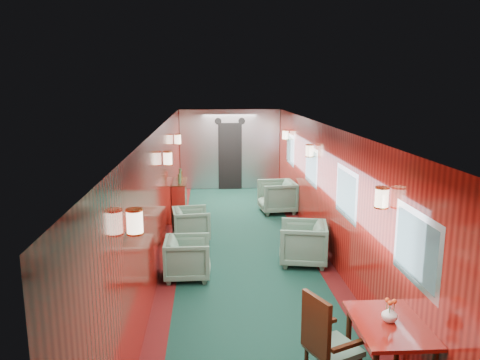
{
  "coord_description": "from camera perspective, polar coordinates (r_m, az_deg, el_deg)",
  "views": [
    {
      "loc": [
        -0.67,
        -8.0,
        3.14
      ],
      "look_at": [
        0.0,
        1.59,
        1.15
      ],
      "focal_mm": 35.0,
      "sensor_mm": 36.0,
      "label": 1
    }
  ],
  "objects": [
    {
      "name": "room",
      "position": [
        8.16,
        0.78,
        1.08
      ],
      "size": [
        12.0,
        12.1,
        2.4
      ],
      "color": "#0D2F24",
      "rests_on": "ground"
    },
    {
      "name": "bulkhead",
      "position": [
        14.06,
        -1.23,
        3.7
      ],
      "size": [
        2.98,
        0.17,
        2.39
      ],
      "color": "#B1B3B8",
      "rests_on": "ground"
    },
    {
      "name": "windows_right",
      "position": [
        8.69,
        10.46,
        0.29
      ],
      "size": [
        0.02,
        8.6,
        0.8
      ],
      "color": "silver",
      "rests_on": "ground"
    },
    {
      "name": "wall_sconces",
      "position": [
        8.69,
        0.47,
        2.77
      ],
      "size": [
        2.97,
        7.97,
        0.25
      ],
      "color": "#FAE6C3",
      "rests_on": "ground"
    },
    {
      "name": "dining_table",
      "position": [
        5.24,
        17.7,
        -17.39
      ],
      "size": [
        0.73,
        1.02,
        0.76
      ],
      "rotation": [
        0.0,
        0.0,
        -0.02
      ],
      "color": "maroon",
      "rests_on": "ground"
    },
    {
      "name": "side_chair",
      "position": [
        5.07,
        10.39,
        -18.65
      ],
      "size": [
        0.63,
        0.64,
        1.09
      ],
      "rotation": [
        0.0,
        0.0,
        0.42
      ],
      "color": "#1C4234",
      "rests_on": "ground"
    },
    {
      "name": "credenza",
      "position": [
        11.06,
        -7.35,
        -2.39
      ],
      "size": [
        0.32,
        1.02,
        1.19
      ],
      "color": "maroon",
      "rests_on": "ground"
    },
    {
      "name": "flower_vase",
      "position": [
        5.17,
        17.78,
        -15.28
      ],
      "size": [
        0.17,
        0.17,
        0.17
      ],
      "primitive_type": "imported",
      "rotation": [
        0.0,
        0.0,
        0.02
      ],
      "color": "silver",
      "rests_on": "dining_table"
    },
    {
      "name": "armchair_left_near",
      "position": [
        7.8,
        -6.39,
        -9.42
      ],
      "size": [
        0.75,
        0.73,
        0.68
      ],
      "primitive_type": "imported",
      "rotation": [
        0.0,
        0.0,
        1.57
      ],
      "color": "#1C4234",
      "rests_on": "ground"
    },
    {
      "name": "armchair_left_far",
      "position": [
        9.59,
        -5.97,
        -5.38
      ],
      "size": [
        0.82,
        0.8,
        0.67
      ],
      "primitive_type": "imported",
      "rotation": [
        0.0,
        0.0,
        1.7
      ],
      "color": "#1C4234",
      "rests_on": "ground"
    },
    {
      "name": "armchair_right_near",
      "position": [
        8.4,
        7.68,
        -7.63
      ],
      "size": [
        0.96,
        0.94,
        0.75
      ],
      "primitive_type": "imported",
      "rotation": [
        0.0,
        0.0,
        -1.76
      ],
      "color": "#1C4234",
      "rests_on": "ground"
    },
    {
      "name": "armchair_right_far",
      "position": [
        11.6,
        4.53,
        -2.03
      ],
      "size": [
        0.94,
        0.92,
        0.79
      ],
      "primitive_type": "imported",
      "rotation": [
        0.0,
        0.0,
        -1.48
      ],
      "color": "#1C4234",
      "rests_on": "ground"
    }
  ]
}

